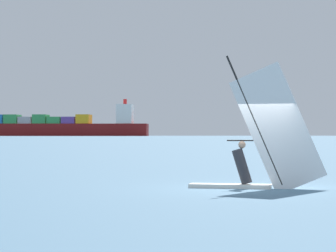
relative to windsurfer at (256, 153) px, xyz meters
name	(u,v)px	position (x,y,z in m)	size (l,w,h in m)	color
ground_plane	(250,189)	(-0.21, -0.15, -1.06)	(4000.00, 4000.00, 0.00)	#476B84
windsurfer	(256,153)	(0.00, 0.00, 0.00)	(3.92, 1.67, 4.14)	white
cargo_ship	(56,126)	(-33.70, 810.11, 9.90)	(213.54, 65.38, 41.53)	maroon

